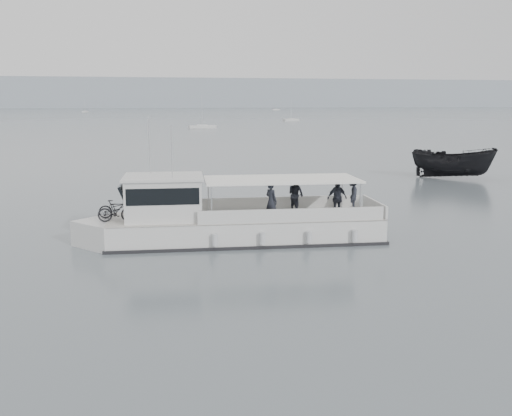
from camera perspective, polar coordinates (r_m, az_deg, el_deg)
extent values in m
plane|color=#566165|center=(31.03, -11.21, -2.07)|extent=(1400.00, 1400.00, 0.00)
cube|color=#939EA8|center=(590.33, -12.41, 11.15)|extent=(1400.00, 90.00, 28.00)
cube|color=silver|center=(27.85, -1.01, -2.29)|extent=(13.30, 4.54, 1.41)
cube|color=silver|center=(27.89, -14.46, -2.61)|extent=(3.53, 3.53, 1.41)
cube|color=beige|center=(27.70, -1.01, -0.86)|extent=(13.30, 4.54, 0.07)
cube|color=black|center=(27.95, -1.00, -3.16)|extent=(13.52, 4.69, 0.20)
cube|color=silver|center=(29.54, 2.39, 0.50)|extent=(8.68, 0.82, 0.65)
cube|color=silver|center=(26.30, 3.64, -0.78)|extent=(8.68, 0.82, 0.65)
cube|color=silver|center=(29.07, 11.77, 0.12)|extent=(0.39, 3.48, 0.65)
cube|color=silver|center=(27.36, -9.20, 0.95)|extent=(3.71, 3.21, 1.96)
cube|color=black|center=(27.44, -12.73, 1.19)|extent=(0.83, 2.76, 1.26)
cube|color=black|center=(27.31, -9.22, 1.62)|extent=(3.50, 3.24, 0.76)
cube|color=silver|center=(27.21, -9.26, 3.09)|extent=(3.95, 3.45, 0.11)
cube|color=white|center=(27.64, 2.57, 2.88)|extent=(7.64, 3.86, 0.09)
cylinder|color=silver|center=(25.89, -4.46, 0.32)|extent=(0.07, 0.07, 1.80)
cylinder|color=silver|center=(28.89, -4.79, 1.40)|extent=(0.07, 0.07, 1.80)
cylinder|color=silver|center=(27.15, 10.37, 0.66)|extent=(0.07, 0.07, 1.80)
cylinder|color=silver|center=(30.03, 8.60, 1.66)|extent=(0.07, 0.07, 1.80)
cylinder|color=silver|center=(28.06, -10.63, 6.18)|extent=(0.04, 0.04, 2.83)
cylinder|color=silver|center=(26.31, -8.43, 5.48)|extent=(0.04, 0.04, 2.39)
cylinder|color=silver|center=(25.84, -4.13, -3.21)|extent=(0.28, 0.28, 0.54)
cylinder|color=silver|center=(26.05, 0.66, -3.07)|extent=(0.28, 0.28, 0.54)
cylinder|color=silver|center=(26.44, 5.34, -2.91)|extent=(0.28, 0.28, 0.54)
cylinder|color=silver|center=(27.00, 9.85, -2.74)|extent=(0.28, 0.28, 0.54)
imported|color=black|center=(28.03, -13.59, 0.00)|extent=(1.91, 0.80, 0.98)
imported|color=black|center=(27.17, -13.78, -0.29)|extent=(1.75, 0.63, 1.03)
imported|color=#23262F|center=(26.72, 1.54, 0.70)|extent=(0.71, 0.80, 1.83)
imported|color=#23262F|center=(28.67, 4.00, 1.37)|extent=(1.01, 1.10, 1.83)
imported|color=#23262F|center=(27.72, 8.11, 0.97)|extent=(1.14, 0.65, 1.83)
imported|color=#23262F|center=(29.06, 9.61, 1.37)|extent=(1.05, 1.34, 1.83)
imported|color=black|center=(53.03, 19.11, 4.29)|extent=(7.45, 6.04, 2.75)
cube|color=silver|center=(143.99, -5.39, 8.08)|extent=(6.88, 2.70, 0.75)
cube|color=silver|center=(143.97, -5.39, 8.20)|extent=(2.50, 2.07, 0.45)
cylinder|color=silver|center=(143.86, -5.42, 9.67)|extent=(0.08, 0.08, 7.40)
cube|color=silver|center=(419.76, 2.01, 9.80)|extent=(5.85, 2.82, 0.75)
cube|color=silver|center=(419.76, 2.01, 9.84)|extent=(2.22, 1.91, 0.45)
cube|color=silver|center=(195.74, 3.52, 8.78)|extent=(6.04, 3.60, 0.75)
cube|color=silver|center=(195.73, 3.52, 8.87)|extent=(2.43, 2.17, 0.45)
cylinder|color=silver|center=(195.65, 3.53, 9.79)|extent=(0.08, 0.08, 6.33)
cube|color=silver|center=(354.16, -16.71, 9.20)|extent=(3.24, 5.88, 0.75)
cube|color=silver|center=(354.15, -16.72, 9.25)|extent=(2.04, 2.31, 0.45)
cylinder|color=silver|center=(354.11, -16.74, 9.75)|extent=(0.08, 0.08, 6.16)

